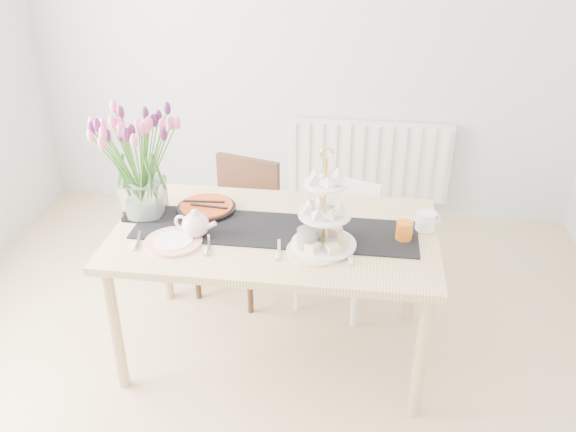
# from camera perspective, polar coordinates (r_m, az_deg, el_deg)

# --- Properties ---
(room_shell) EXTENTS (4.50, 4.50, 4.50)m
(room_shell) POSITION_cam_1_polar(r_m,az_deg,el_deg) (2.29, -4.89, 3.77)
(room_shell) COLOR tan
(room_shell) RESTS_ON ground
(radiator) EXTENTS (1.20, 0.08, 0.60)m
(radiator) POSITION_cam_1_polar(r_m,az_deg,el_deg) (4.58, 7.51, 5.13)
(radiator) COLOR white
(radiator) RESTS_ON room_shell
(dining_table) EXTENTS (1.60, 0.90, 0.75)m
(dining_table) POSITION_cam_1_polar(r_m,az_deg,el_deg) (3.05, -1.22, -2.63)
(dining_table) COLOR tan
(dining_table) RESTS_ON ground
(chair_brown) EXTENTS (0.50, 0.50, 0.83)m
(chair_brown) POSITION_cam_1_polar(r_m,az_deg,el_deg) (3.71, -4.41, -0.12)
(chair_brown) COLOR #341E13
(chair_brown) RESTS_ON ground
(chair_white) EXTENTS (0.49, 0.49, 0.75)m
(chair_white) POSITION_cam_1_polar(r_m,az_deg,el_deg) (3.62, 5.15, -1.83)
(chair_white) COLOR white
(chair_white) RESTS_ON ground
(table_runner) EXTENTS (1.40, 0.35, 0.01)m
(table_runner) POSITION_cam_1_polar(r_m,az_deg,el_deg) (3.01, -1.24, -1.32)
(table_runner) COLOR black
(table_runner) RESTS_ON dining_table
(tulip_vase) EXTENTS (0.69, 0.69, 0.60)m
(tulip_vase) POSITION_cam_1_polar(r_m,az_deg,el_deg) (3.08, -13.95, 6.40)
(tulip_vase) COLOR silver
(tulip_vase) RESTS_ON dining_table
(cake_stand) EXTENTS (0.31, 0.31, 0.45)m
(cake_stand) POSITION_cam_1_polar(r_m,az_deg,el_deg) (2.82, 3.42, -0.61)
(cake_stand) COLOR gold
(cake_stand) RESTS_ON dining_table
(teapot) EXTENTS (0.25, 0.22, 0.14)m
(teapot) POSITION_cam_1_polar(r_m,az_deg,el_deg) (2.96, -8.64, -0.82)
(teapot) COLOR white
(teapot) RESTS_ON dining_table
(cream_jug) EXTENTS (0.13, 0.13, 0.10)m
(cream_jug) POSITION_cam_1_polar(r_m,az_deg,el_deg) (3.07, 12.75, -0.50)
(cream_jug) COLOR white
(cream_jug) RESTS_ON dining_table
(tart_tin) EXTENTS (0.31, 0.31, 0.04)m
(tart_tin) POSITION_cam_1_polar(r_m,az_deg,el_deg) (3.21, -7.63, 0.74)
(tart_tin) COLOR black
(tart_tin) RESTS_ON dining_table
(mug_grey) EXTENTS (0.13, 0.13, 0.11)m
(mug_grey) POSITION_cam_1_polar(r_m,az_deg,el_deg) (2.83, 1.78, -2.25)
(mug_grey) COLOR gray
(mug_grey) RESTS_ON dining_table
(mug_white) EXTENTS (0.09, 0.09, 0.09)m
(mug_white) POSITION_cam_1_polar(r_m,az_deg,el_deg) (2.90, 2.44, -1.58)
(mug_white) COLOR white
(mug_white) RESTS_ON dining_table
(mug_orange) EXTENTS (0.11, 0.11, 0.10)m
(mug_orange) POSITION_cam_1_polar(r_m,az_deg,el_deg) (2.97, 10.81, -1.41)
(mug_orange) COLOR orange
(mug_orange) RESTS_ON dining_table
(plate_left) EXTENTS (0.34, 0.34, 0.01)m
(plate_left) POSITION_cam_1_polar(r_m,az_deg,el_deg) (2.96, -10.67, -2.38)
(plate_left) COLOR white
(plate_left) RESTS_ON dining_table
(plate_right) EXTENTS (0.30, 0.30, 0.01)m
(plate_right) POSITION_cam_1_polar(r_m,az_deg,el_deg) (2.84, 2.51, -3.27)
(plate_right) COLOR white
(plate_right) RESTS_ON dining_table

